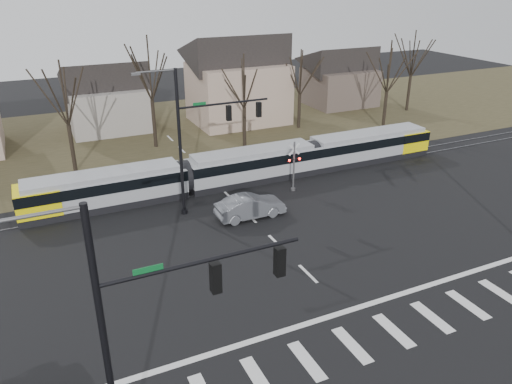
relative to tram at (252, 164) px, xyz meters
name	(u,v)px	position (x,y,z in m)	size (l,w,h in m)	color
ground	(327,292)	(-2.87, -16.00, -1.45)	(140.00, 140.00, 0.00)	black
grass_verge	(165,133)	(-2.87, 16.00, -1.45)	(140.00, 28.00, 0.01)	#38331E
crosswalk	(373,338)	(-2.87, -20.00, -1.45)	(27.00, 2.60, 0.01)	silver
stop_line	(346,311)	(-2.87, -17.80, -1.45)	(28.00, 0.35, 0.01)	silver
lane_dashes	(219,186)	(-2.87, 0.00, -1.45)	(0.18, 30.00, 0.01)	silver
rail_pair	(220,187)	(-2.87, -0.20, -1.42)	(90.00, 1.52, 0.06)	#59595E
tram	(252,164)	(0.00, 0.00, 0.00)	(35.19, 2.61, 2.67)	gray
sedan	(250,206)	(-2.85, -6.01, -0.65)	(4.90, 1.75, 1.61)	slate
signal_pole_near_left	(157,326)	(-13.28, -22.00, 4.25)	(9.28, 0.44, 10.20)	black
signal_pole_far	(202,134)	(-5.28, -3.50, 4.25)	(9.28, 0.44, 10.20)	black
rail_crossing_signal	(294,168)	(2.13, -3.21, 0.43)	(1.08, 0.36, 4.00)	#59595B
tree_row	(199,97)	(-0.87, 10.00, 3.55)	(59.20, 7.20, 10.00)	black
house_b	(106,93)	(-7.87, 20.00, 2.52)	(8.64, 7.56, 7.65)	gray
house_c	(238,76)	(6.13, 17.00, 3.78)	(10.80, 8.64, 10.10)	tan
house_d	(340,73)	(21.13, 19.00, 2.52)	(8.64, 7.56, 7.65)	brown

